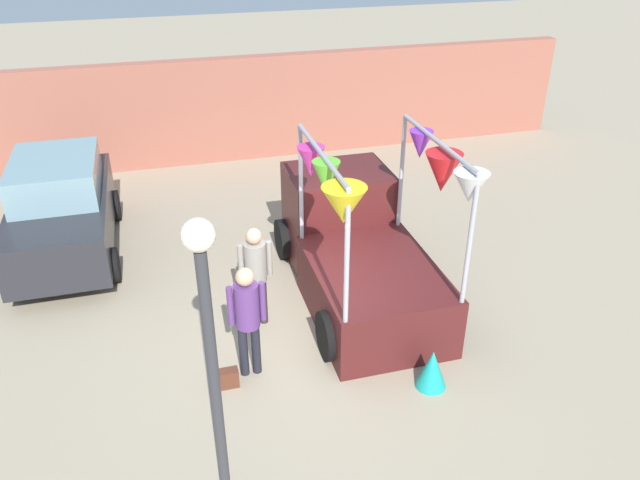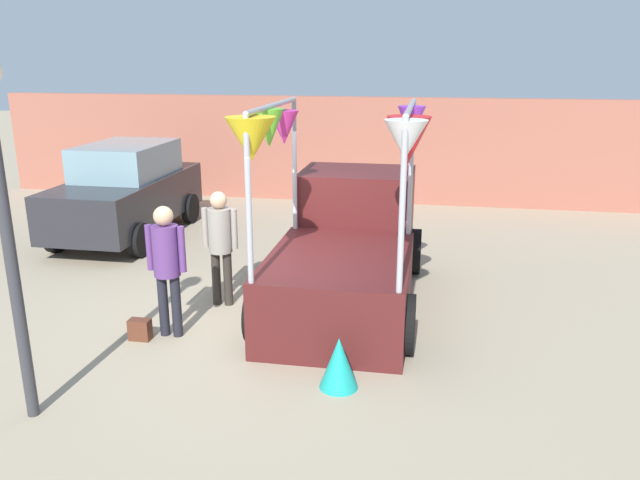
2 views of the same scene
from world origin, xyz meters
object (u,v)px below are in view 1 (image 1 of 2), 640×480
Objects in this scene: parked_car at (62,208)px; street_lamp at (209,332)px; folded_kite_bundle_teal at (432,369)px; person_vendor at (256,268)px; handbag at (229,378)px; person_customer at (247,312)px; vendor_truck at (355,244)px.

street_lamp is at bearing -71.78° from parked_car.
folded_kite_bundle_teal is (5.16, -5.31, -0.64)m from parked_car.
person_vendor is 3.04m from folded_kite_bundle_teal.
parked_car is 5.22m from handbag.
parked_car reaches higher than folded_kite_bundle_teal.
person_customer is 1.20m from person_vendor.
folded_kite_bundle_teal is (2.07, -2.10, -0.74)m from person_vendor.
person_vendor is 3.62m from street_lamp.
folded_kite_bundle_teal is at bearing -45.85° from parked_car.
parked_car is 7.43m from folded_kite_bundle_teal.
person_customer reaches higher than person_vendor.
vendor_truck reaches higher than person_customer.
folded_kite_bundle_teal is at bearing -45.49° from person_vendor.
handbag is at bearing -150.26° from person_customer.
street_lamp is (-0.97, -3.22, 1.35)m from person_vendor.
handbag is 0.47× the size of folded_kite_bundle_teal.
vendor_truck is 4.96m from street_lamp.
parked_car reaches higher than person_customer.
street_lamp is (-0.30, -1.86, 2.25)m from handbag.
handbag is (-0.68, -1.35, -0.90)m from person_vendor.
parked_car is at bearing 122.35° from person_customer.
person_vendor is at bearing 134.51° from folded_kite_bundle_teal.
parked_car is at bearing 134.15° from folded_kite_bundle_teal.
street_lamp is at bearing -99.11° from handbag.
parked_car is at bearing 133.91° from person_vendor.
person_customer is at bearing -140.69° from vendor_truck.
vendor_truck is at bearing 18.20° from person_vendor.
street_lamp reaches higher than folded_kite_bundle_teal.
street_lamp is 6.03× the size of folded_kite_bundle_teal.
person_customer is 2.94× the size of folded_kite_bundle_teal.
parked_car is 5.16m from person_customer.
handbag is 2.85m from folded_kite_bundle_teal.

